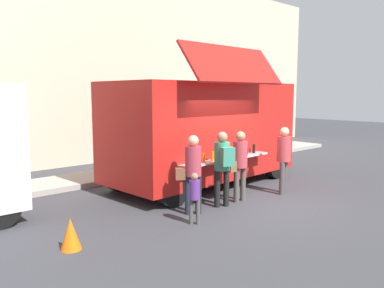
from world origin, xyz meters
name	(u,v)px	position (x,y,z in m)	size (l,w,h in m)	color
ground_plane	(260,205)	(0.00, 0.00, 0.00)	(60.00, 60.00, 0.00)	#38383D
curb_strip	(34,188)	(-3.48, 5.13, 0.07)	(28.00, 1.60, 0.15)	#9E998E
building_behind	(15,60)	(-2.48, 9.03, 3.85)	(32.00, 2.40, 7.71)	beige
food_truck_main	(204,130)	(0.53, 2.51, 1.62)	(5.93, 3.44, 3.86)	red
traffic_cone_orange	(71,234)	(-4.57, 0.50, 0.28)	(0.36, 0.36, 0.55)	orange
trash_bin	(230,149)	(4.27, 4.83, 0.43)	(0.60, 0.60, 0.86)	#2E6338
customer_front_ordering	(240,160)	(-0.13, 0.55, 1.04)	(0.57, 0.36, 1.75)	#4E4843
customer_mid_with_backpack	(223,161)	(-0.79, 0.50, 1.09)	(0.45, 0.58, 1.78)	black
customer_rear_waiting	(192,168)	(-1.68, 0.57, 1.05)	(0.54, 0.46, 1.76)	#1F2236
customer_extra_browsing	(284,154)	(1.33, 0.27, 1.07)	(0.36, 0.36, 1.79)	#4A4445
child_near_queue	(195,194)	(-2.11, 0.04, 0.64)	(0.22, 0.22, 1.07)	#484943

